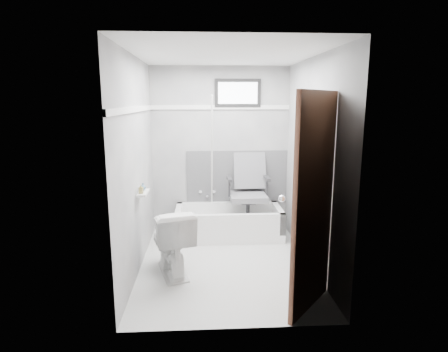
{
  "coord_description": "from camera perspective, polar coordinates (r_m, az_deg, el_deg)",
  "views": [
    {
      "loc": [
        -0.26,
        -4.16,
        1.91
      ],
      "look_at": [
        0.0,
        0.35,
        1.0
      ],
      "focal_mm": 30.0,
      "sensor_mm": 36.0,
      "label": 1
    }
  ],
  "objects": [
    {
      "name": "faucet",
      "position": [
        5.6,
        -2.59,
        -2.69
      ],
      "size": [
        0.26,
        0.1,
        0.16
      ],
      "primitive_type": null,
      "color": "silver",
      "rests_on": "wall_back"
    },
    {
      "name": "office_chair",
      "position": [
        5.33,
        3.69,
        -2.35
      ],
      "size": [
        0.62,
        0.62,
        1.05
      ],
      "primitive_type": null,
      "rotation": [
        0.0,
        0.0,
        0.02
      ],
      "color": "#5A5B5F",
      "rests_on": "bathtub"
    },
    {
      "name": "shelf",
      "position": [
        4.28,
        -12.21,
        -2.52
      ],
      "size": [
        0.1,
        0.32,
        0.02
      ],
      "primitive_type": "cube",
      "color": "silver",
      "rests_on": "wall_left"
    },
    {
      "name": "window",
      "position": [
        5.47,
        2.1,
        12.52
      ],
      "size": [
        0.66,
        0.04,
        0.4
      ],
      "primitive_type": null,
      "color": "black",
      "rests_on": "wall_back"
    },
    {
      "name": "pole",
      "position": [
        5.3,
        -1.85,
        2.02
      ],
      "size": [
        0.02,
        0.58,
        1.87
      ],
      "primitive_type": "cylinder",
      "rotation": [
        0.29,
        0.0,
        0.0
      ],
      "color": "silver",
      "rests_on": "bathtub"
    },
    {
      "name": "soap_bottle_a",
      "position": [
        4.19,
        -12.55,
        -1.91
      ],
      "size": [
        0.05,
        0.05,
        0.1
      ],
      "primitive_type": "imported",
      "rotation": [
        0.0,
        0.0,
        -0.07
      ],
      "color": "#9A8D4D",
      "rests_on": "shelf"
    },
    {
      "name": "trim_left",
      "position": [
        4.23,
        -13.4,
        9.86
      ],
      "size": [
        0.02,
        2.6,
        0.06
      ],
      "primitive_type": "cube",
      "color": "white",
      "rests_on": "wall_left"
    },
    {
      "name": "floor",
      "position": [
        4.59,
        0.26,
        -13.22
      ],
      "size": [
        2.6,
        2.6,
        0.0
      ],
      "primitive_type": "plane",
      "color": "silver",
      "rests_on": "ground"
    },
    {
      "name": "wall_back",
      "position": [
        5.52,
        -0.57,
        3.98
      ],
      "size": [
        2.0,
        0.02,
        2.4
      ],
      "primitive_type": "cube",
      "color": "slate",
      "rests_on": "floor"
    },
    {
      "name": "wall_front",
      "position": [
        2.96,
        1.83,
        -2.48
      ],
      "size": [
        2.0,
        0.02,
        2.4
      ],
      "primitive_type": "cube",
      "color": "slate",
      "rests_on": "floor"
    },
    {
      "name": "wall_left",
      "position": [
        4.29,
        -13.19,
        1.55
      ],
      "size": [
        0.02,
        2.6,
        2.4
      ],
      "primitive_type": "cube",
      "color": "slate",
      "rests_on": "floor"
    },
    {
      "name": "toilet",
      "position": [
        4.27,
        -8.02,
        -9.76
      ],
      "size": [
        0.63,
        0.86,
        0.75
      ],
      "primitive_type": "imported",
      "rotation": [
        0.0,
        0.0,
        3.43
      ],
      "color": "white",
      "rests_on": "floor"
    },
    {
      "name": "backerboard",
      "position": [
        5.59,
        2.01,
        -0.09
      ],
      "size": [
        1.5,
        0.02,
        0.78
      ],
      "primitive_type": "cube",
      "color": "#4C4C4F",
      "rests_on": "wall_back"
    },
    {
      "name": "door",
      "position": [
        3.27,
        19.23,
        -5.43
      ],
      "size": [
        0.78,
        0.78,
        2.0
      ],
      "primitive_type": null,
      "color": "brown",
      "rests_on": "floor"
    },
    {
      "name": "soap_bottle_b",
      "position": [
        4.33,
        -12.25,
        -1.56
      ],
      "size": [
        0.09,
        0.09,
        0.08
      ],
      "primitive_type": "imported",
      "rotation": [
        0.0,
        0.0,
        0.89
      ],
      "color": "slate",
      "rests_on": "shelf"
    },
    {
      "name": "trim_back",
      "position": [
        5.46,
        -0.57,
        10.43
      ],
      "size": [
        2.0,
        0.02,
        0.06
      ],
      "primitive_type": "cube",
      "color": "white",
      "rests_on": "wall_back"
    },
    {
      "name": "wall_right",
      "position": [
        4.41,
        13.36,
        1.8
      ],
      "size": [
        0.02,
        2.6,
        2.4
      ],
      "primitive_type": "cube",
      "color": "slate",
      "rests_on": "floor"
    },
    {
      "name": "ceiling",
      "position": [
        4.2,
        0.29,
        18.08
      ],
      "size": [
        2.6,
        2.6,
        0.0
      ],
      "primitive_type": "plane",
      "rotation": [
        3.14,
        0.0,
        0.0
      ],
      "color": "silver",
      "rests_on": "floor"
    },
    {
      "name": "bathtub",
      "position": [
        5.38,
        0.71,
        -7.04
      ],
      "size": [
        1.5,
        0.7,
        0.42
      ],
      "primitive_type": null,
      "color": "white",
      "rests_on": "floor"
    }
  ]
}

